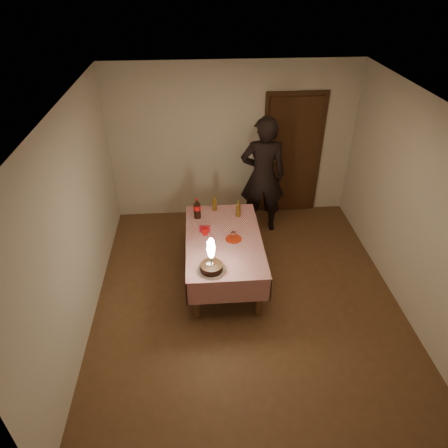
{
  "coord_description": "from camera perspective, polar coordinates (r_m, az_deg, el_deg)",
  "views": [
    {
      "loc": [
        -0.6,
        -3.87,
        3.85
      ],
      "look_at": [
        -0.28,
        0.42,
        0.95
      ],
      "focal_mm": 32.0,
      "sensor_mm": 36.0,
      "label": 1
    }
  ],
  "objects": [
    {
      "name": "napkin_stack",
      "position": [
        5.55,
        -2.76,
        -0.7
      ],
      "size": [
        0.15,
        0.15,
        0.02
      ],
      "primitive_type": "cube",
      "color": "red",
      "rests_on": "dining_table"
    },
    {
      "name": "red_cup",
      "position": [
        5.43,
        -2.73,
        -1.05
      ],
      "size": [
        0.08,
        0.08,
        0.1
      ],
      "primitive_type": "cylinder",
      "color": "#BA0D0C",
      "rests_on": "dining_table"
    },
    {
      "name": "ground",
      "position": [
        5.49,
        3.27,
        -10.57
      ],
      "size": [
        4.0,
        4.5,
        0.01
      ],
      "primitive_type": "cube",
      "color": "brown",
      "rests_on": "ground"
    },
    {
      "name": "birthday_cake",
      "position": [
        4.79,
        -1.81,
        -5.53
      ],
      "size": [
        0.34,
        0.34,
        0.48
      ],
      "color": "white",
      "rests_on": "dining_table"
    },
    {
      "name": "dining_table",
      "position": [
        5.43,
        -0.04,
        -2.86
      ],
      "size": [
        1.02,
        1.72,
        0.68
      ],
      "color": "brown",
      "rests_on": "ground"
    },
    {
      "name": "amber_bottle_left",
      "position": [
        5.92,
        -1.38,
        2.99
      ],
      "size": [
        0.06,
        0.06,
        0.25
      ],
      "color": "#5E4010",
      "rests_on": "dining_table"
    },
    {
      "name": "clear_cup",
      "position": [
        5.37,
        1.35,
        -1.59
      ],
      "size": [
        0.07,
        0.07,
        0.09
      ],
      "primitive_type": "cylinder",
      "color": "white",
      "rests_on": "dining_table"
    },
    {
      "name": "photographer",
      "position": [
        6.34,
        5.55,
        6.85
      ],
      "size": [
        0.74,
        0.51,
        1.94
      ],
      "color": "black",
      "rests_on": "ground"
    },
    {
      "name": "amber_bottle_right",
      "position": [
        5.78,
        2.05,
        2.16
      ],
      "size": [
        0.06,
        0.06,
        0.25
      ],
      "color": "#5E4010",
      "rests_on": "dining_table"
    },
    {
      "name": "red_plate",
      "position": [
        5.36,
        1.38,
        -2.13
      ],
      "size": [
        0.22,
        0.22,
        0.01
      ],
      "primitive_type": "cylinder",
      "color": "#A7230B",
      "rests_on": "dining_table"
    },
    {
      "name": "cola_bottle",
      "position": [
        5.74,
        -3.86,
        2.23
      ],
      "size": [
        0.1,
        0.1,
        0.32
      ],
      "color": "black",
      "rests_on": "dining_table"
    },
    {
      "name": "room_shell",
      "position": [
        4.56,
        4.25,
        5.11
      ],
      "size": [
        4.04,
        4.54,
        2.62
      ],
      "color": "beige",
      "rests_on": "ground"
    }
  ]
}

